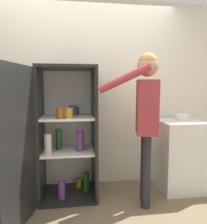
{
  "coord_description": "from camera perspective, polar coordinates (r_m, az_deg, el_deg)",
  "views": [
    {
      "loc": [
        -0.17,
        -2.08,
        1.37
      ],
      "look_at": [
        0.21,
        0.63,
        1.07
      ],
      "focal_mm": 35.0,
      "sensor_mm": 36.0,
      "label": 1
    }
  ],
  "objects": [
    {
      "name": "ground_plane",
      "position": [
        2.5,
        -3.16,
        -26.93
      ],
      "size": [
        12.0,
        12.0,
        0.0
      ],
      "primitive_type": "plane",
      "color": "#7A664C"
    },
    {
      "name": "wall_back",
      "position": [
        3.07,
        -4.89,
        4.57
      ],
      "size": [
        7.0,
        0.06,
        2.55
      ],
      "color": "silver",
      "rests_on": "ground_plane"
    },
    {
      "name": "refrigerator",
      "position": [
        2.67,
        -11.56,
        -6.08
      ],
      "size": [
        0.91,
        1.28,
        1.62
      ],
      "color": "black",
      "rests_on": "ground_plane"
    },
    {
      "name": "person",
      "position": [
        2.52,
        11.03,
        1.05
      ],
      "size": [
        0.73,
        0.52,
        1.76
      ],
      "color": "#262628",
      "rests_on": "ground_plane"
    },
    {
      "name": "counter",
      "position": [
        3.2,
        19.22,
        -10.44
      ],
      "size": [
        0.58,
        0.6,
        0.93
      ],
      "color": "white",
      "rests_on": "ground_plane"
    },
    {
      "name": "bowl",
      "position": [
        3.18,
        19.85,
        -1.24
      ],
      "size": [
        0.19,
        0.19,
        0.08
      ],
      "color": "white",
      "rests_on": "counter"
    }
  ]
}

